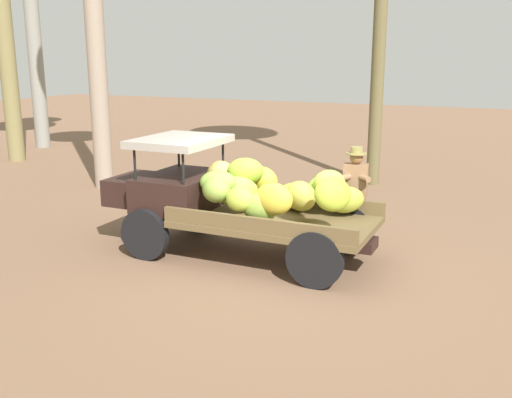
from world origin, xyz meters
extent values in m
plane|color=brown|center=(0.00, 0.00, 0.00)|extent=(60.00, 60.00, 0.00)
cube|color=black|center=(0.46, -0.27, 0.46)|extent=(4.00, 0.44, 0.16)
cylinder|color=black|center=(1.91, 0.53, 0.41)|extent=(0.82, 0.14, 0.82)
cylinder|color=black|center=(1.91, -1.07, 0.41)|extent=(0.82, 0.14, 0.82)
cylinder|color=black|center=(-0.89, 0.52, 0.41)|extent=(0.82, 0.14, 0.82)
cylinder|color=black|center=(-0.89, -1.08, 0.41)|extent=(0.82, 0.14, 0.82)
cube|color=brown|center=(0.01, -0.28, 0.64)|extent=(3.00, 1.72, 0.10)
cube|color=brown|center=(0.01, 0.52, 0.80)|extent=(3.00, 0.08, 0.22)
cube|color=brown|center=(0.01, -1.08, 0.80)|extent=(3.00, 0.08, 0.22)
cube|color=black|center=(1.71, -0.27, 0.96)|extent=(1.10, 1.52, 0.55)
cube|color=black|center=(2.61, -0.27, 0.91)|extent=(0.70, 1.06, 0.44)
cylinder|color=black|center=(2.15, 0.37, 1.51)|extent=(0.04, 0.04, 0.55)
cylinder|color=black|center=(2.15, -0.92, 1.51)|extent=(0.04, 0.04, 0.55)
cylinder|color=black|center=(1.27, 0.37, 1.51)|extent=(0.04, 0.04, 0.55)
cylinder|color=black|center=(1.27, -0.92, 1.51)|extent=(0.04, 0.04, 0.55)
cube|color=#A8A195|center=(1.71, -0.27, 1.79)|extent=(1.22, 1.52, 0.12)
ellipsoid|color=#89C136|center=(-0.58, -0.91, 1.11)|extent=(0.71, 0.63, 0.42)
ellipsoid|color=tan|center=(1.07, -0.47, 1.24)|extent=(0.58, 0.65, 0.59)
ellipsoid|color=#88BD43|center=(0.86, 0.03, 1.24)|extent=(0.69, 0.63, 0.48)
ellipsoid|color=#B3CE42|center=(0.35, 0.32, 1.09)|extent=(0.63, 0.63, 0.49)
ellipsoid|color=gold|center=(-0.17, 0.27, 1.14)|extent=(0.70, 0.56, 0.52)
ellipsoid|color=#ABC847|center=(-0.72, -0.60, 1.25)|extent=(0.67, 0.68, 0.47)
ellipsoid|color=#8BAB43|center=(0.79, 0.23, 1.17)|extent=(0.70, 0.70, 0.50)
ellipsoid|color=gold|center=(-0.11, -0.78, 0.94)|extent=(0.78, 0.66, 0.44)
ellipsoid|color=#96BC34|center=(0.61, -0.42, 1.36)|extent=(0.67, 0.56, 0.45)
ellipsoid|color=#B6D142|center=(0.64, -0.15, 1.08)|extent=(0.76, 0.60, 0.50)
ellipsoid|color=gold|center=(0.47, -0.73, 1.16)|extent=(0.68, 0.62, 0.55)
ellipsoid|color=#AECB37|center=(-1.03, 0.23, 1.29)|extent=(0.73, 0.73, 0.58)
ellipsoid|color=#B5C33F|center=(-0.93, -0.80, 0.96)|extent=(0.76, 0.74, 0.54)
ellipsoid|color=#93B643|center=(0.05, 0.26, 0.98)|extent=(0.59, 0.51, 0.52)
ellipsoid|color=gold|center=(-0.39, -0.24, 1.09)|extent=(0.78, 0.79, 0.60)
cylinder|color=#8A6A50|center=(-1.01, -1.55, 0.42)|extent=(0.15, 0.15, 0.83)
cylinder|color=#8A6A50|center=(-0.76, -1.50, 0.42)|extent=(0.15, 0.15, 0.83)
cube|color=#936A4A|center=(-0.88, -1.53, 1.12)|extent=(0.44, 0.31, 0.57)
cylinder|color=#936A4A|center=(-1.00, -1.45, 1.20)|extent=(0.37, 0.34, 0.10)
cylinder|color=#936A4A|center=(-0.80, -1.41, 1.20)|extent=(0.28, 0.40, 0.10)
sphere|color=#916540|center=(-0.88, -1.53, 1.51)|extent=(0.22, 0.22, 0.22)
cylinder|color=olive|center=(-0.88, -1.53, 1.58)|extent=(0.34, 0.34, 0.02)
cylinder|color=olive|center=(-0.88, -1.53, 1.64)|extent=(0.20, 0.20, 0.10)
cylinder|color=gray|center=(11.89, -7.61, 4.33)|extent=(0.48, 0.48, 8.66)
cylinder|color=olive|center=(10.64, -5.22, 4.49)|extent=(0.49, 0.49, 8.97)
camera|label=1|loc=(-3.30, 7.75, 3.16)|focal=40.94mm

